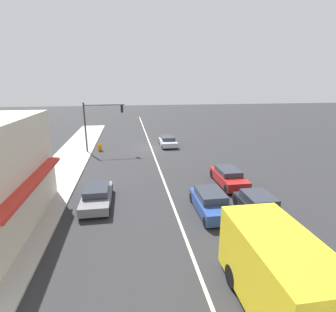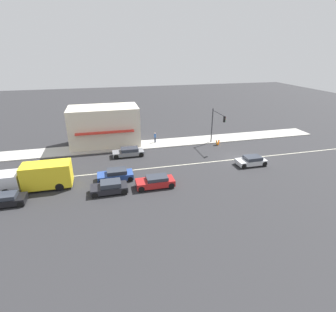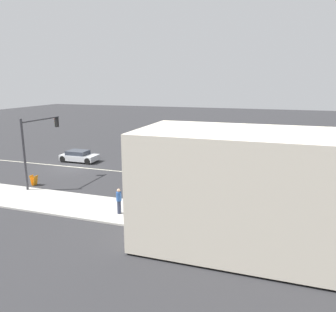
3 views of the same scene
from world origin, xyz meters
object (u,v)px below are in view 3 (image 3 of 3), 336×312
(warning_aframe_sign, at_px, (34,180))
(suv_grey, at_px, (208,192))
(hatchback_red, at_px, (209,159))
(coupe_blue, at_px, (249,169))
(traffic_signal_main, at_px, (36,139))
(pedestrian, at_px, (119,201))
(sedan_silver, at_px, (79,156))
(sedan_dark, at_px, (260,163))

(warning_aframe_sign, height_order, suv_grey, suv_grey)
(hatchback_red, relative_size, coupe_blue, 1.04)
(hatchback_red, bearing_deg, traffic_signal_main, -47.07)
(suv_grey, distance_m, hatchback_red, 10.19)
(pedestrian, relative_size, hatchback_red, 0.39)
(pedestrian, distance_m, hatchback_red, 14.85)
(warning_aframe_sign, bearing_deg, sedan_silver, -172.27)
(warning_aframe_sign, relative_size, suv_grey, 0.19)
(sedan_dark, bearing_deg, hatchback_red, -90.00)
(warning_aframe_sign, xyz_separation_m, coupe_blue, (-8.35, 16.72, 0.22))
(traffic_signal_main, height_order, hatchback_red, traffic_signal_main)
(hatchback_red, bearing_deg, sedan_dark, 90.00)
(warning_aframe_sign, bearing_deg, suv_grey, 94.55)
(suv_grey, xyz_separation_m, hatchback_red, (-10.00, -1.94, 0.04))
(traffic_signal_main, height_order, pedestrian, traffic_signal_main)
(pedestrian, distance_m, warning_aframe_sign, 10.20)
(traffic_signal_main, bearing_deg, pedestrian, 69.20)
(suv_grey, xyz_separation_m, coupe_blue, (-7.20, 2.28, 0.05))
(sedan_dark, bearing_deg, traffic_signal_main, -56.80)
(warning_aframe_sign, height_order, sedan_dark, sedan_dark)
(traffic_signal_main, distance_m, coupe_blue, 18.48)
(hatchback_red, distance_m, coupe_blue, 5.06)
(pedestrian, bearing_deg, traffic_signal_main, -110.80)
(hatchback_red, bearing_deg, sedan_silver, -78.40)
(sedan_silver, bearing_deg, hatchback_red, 101.60)
(pedestrian, distance_m, suv_grey, 6.67)
(coupe_blue, bearing_deg, sedan_dark, 163.58)
(traffic_signal_main, height_order, suv_grey, traffic_signal_main)
(warning_aframe_sign, xyz_separation_m, suv_grey, (-1.15, 14.44, 0.17))
(traffic_signal_main, xyz_separation_m, sedan_dark, (-11.12, 17.00, -3.28))
(coupe_blue, bearing_deg, hatchback_red, -123.58)
(warning_aframe_sign, height_order, sedan_silver, sedan_silver)
(suv_grey, xyz_separation_m, sedan_dark, (-10.00, 3.10, 0.03))
(sedan_silver, xyz_separation_m, coupe_blue, (-0.00, 17.85, 0.05))
(warning_aframe_sign, distance_m, hatchback_red, 16.75)
(traffic_signal_main, relative_size, sedan_dark, 1.44)
(pedestrian, xyz_separation_m, warning_aframe_sign, (-3.41, -9.59, -0.58))
(hatchback_red, relative_size, sedan_dark, 1.10)
(pedestrian, relative_size, sedan_silver, 0.43)
(traffic_signal_main, height_order, sedan_dark, traffic_signal_main)
(pedestrian, distance_m, sedan_dark, 16.60)
(suv_grey, relative_size, sedan_silver, 1.13)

